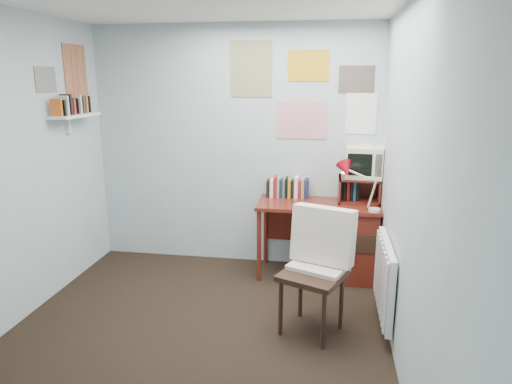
% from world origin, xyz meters
% --- Properties ---
extents(ground, '(3.50, 3.50, 0.00)m').
position_xyz_m(ground, '(0.00, 0.00, 0.00)').
color(ground, black).
rests_on(ground, ground).
extents(back_wall, '(3.00, 0.02, 2.50)m').
position_xyz_m(back_wall, '(0.00, 1.75, 1.25)').
color(back_wall, '#B1C3CB').
rests_on(back_wall, ground).
extents(right_wall, '(0.02, 3.50, 2.50)m').
position_xyz_m(right_wall, '(1.50, 0.00, 1.25)').
color(right_wall, '#B1C3CB').
rests_on(right_wall, ground).
extents(desk, '(1.20, 0.55, 0.76)m').
position_xyz_m(desk, '(1.17, 1.48, 0.41)').
color(desk, maroon).
rests_on(desk, ground).
extents(desk_chair, '(0.64, 0.62, 0.96)m').
position_xyz_m(desk_chair, '(0.89, 0.37, 0.48)').
color(desk_chair, black).
rests_on(desk_chair, ground).
extents(desk_lamp, '(0.30, 0.26, 0.40)m').
position_xyz_m(desk_lamp, '(1.42, 1.26, 0.96)').
color(desk_lamp, '#B30B1B').
rests_on(desk_lamp, desk).
extents(tv_riser, '(0.40, 0.30, 0.25)m').
position_xyz_m(tv_riser, '(1.29, 1.59, 0.89)').
color(tv_riser, maroon).
rests_on(tv_riser, desk).
extents(crt_tv, '(0.37, 0.35, 0.33)m').
position_xyz_m(crt_tv, '(1.33, 1.61, 1.18)').
color(crt_tv, beige).
rests_on(crt_tv, tv_riser).
extents(book_row, '(0.60, 0.14, 0.22)m').
position_xyz_m(book_row, '(0.66, 1.66, 0.87)').
color(book_row, maroon).
rests_on(book_row, desk).
extents(radiator, '(0.09, 0.80, 0.60)m').
position_xyz_m(radiator, '(1.46, 0.55, 0.42)').
color(radiator, white).
rests_on(radiator, right_wall).
extents(wall_shelf, '(0.20, 0.62, 0.24)m').
position_xyz_m(wall_shelf, '(-1.40, 1.10, 1.62)').
color(wall_shelf, white).
rests_on(wall_shelf, left_wall).
extents(posters_back, '(1.20, 0.01, 0.90)m').
position_xyz_m(posters_back, '(0.70, 1.74, 1.85)').
color(posters_back, white).
rests_on(posters_back, back_wall).
extents(posters_left, '(0.01, 0.70, 0.60)m').
position_xyz_m(posters_left, '(-1.49, 1.10, 2.00)').
color(posters_left, white).
rests_on(posters_left, left_wall).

